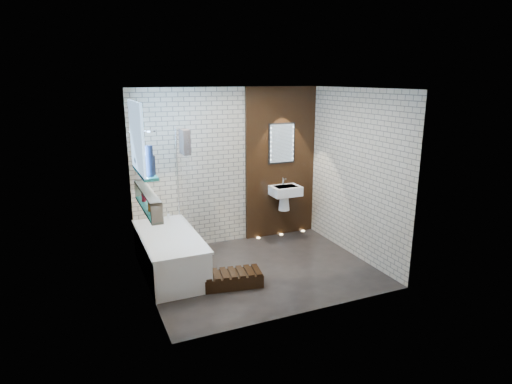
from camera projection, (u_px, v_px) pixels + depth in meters
name	position (u px, v px, depth m)	size (l,w,h in m)	color
ground	(260.00, 270.00, 6.32)	(3.20, 3.20, 0.00)	black
room_shell	(260.00, 184.00, 5.99)	(3.24, 3.20, 2.60)	#AEA28A
walnut_panel	(280.00, 163.00, 7.48)	(1.30, 0.06, 2.60)	black
clerestory_window	(138.00, 145.00, 5.54)	(0.18, 1.00, 0.94)	#7FADE0
display_niche	(148.00, 200.00, 5.56)	(0.14, 1.30, 0.26)	teal
bathtub	(170.00, 253.00, 6.18)	(0.79, 1.74, 0.70)	white
bath_screen	(183.00, 178.00, 6.45)	(0.01, 0.78, 1.40)	white
towel	(185.00, 142.00, 6.14)	(0.11, 0.27, 0.36)	black
shower_head	(151.00, 131.00, 6.15)	(0.18, 0.18, 0.02)	silver
washbasin	(285.00, 194.00, 7.44)	(0.50, 0.36, 0.58)	white
led_mirror	(282.00, 143.00, 7.36)	(0.50, 0.02, 0.70)	black
walnut_step	(233.00, 279.00, 5.83)	(0.79, 0.35, 0.18)	black
niche_bottles	(148.00, 203.00, 5.55)	(0.06, 0.72, 0.15)	maroon
sill_vases	(146.00, 162.00, 5.59)	(0.22, 0.72, 0.39)	#151F39
floor_uplights	(281.00, 234.00, 7.75)	(0.96, 0.06, 0.01)	#FFD899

